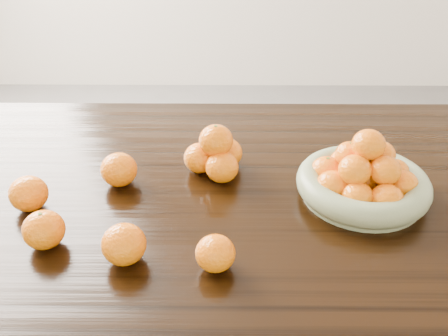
{
  "coord_description": "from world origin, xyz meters",
  "views": [
    {
      "loc": [
        0.05,
        -0.95,
        1.4
      ],
      "look_at": [
        0.05,
        -0.02,
        0.83
      ],
      "focal_mm": 40.0,
      "sensor_mm": 36.0,
      "label": 1
    }
  ],
  "objects_px": {
    "dining_table": "(205,224)",
    "orange_pyramid": "(216,154)",
    "fruit_bowl": "(363,180)",
    "loose_orange_0": "(44,230)"
  },
  "relations": [
    {
      "from": "dining_table",
      "to": "orange_pyramid",
      "type": "bearing_deg",
      "value": 73.54
    },
    {
      "from": "dining_table",
      "to": "fruit_bowl",
      "type": "distance_m",
      "value": 0.38
    },
    {
      "from": "dining_table",
      "to": "orange_pyramid",
      "type": "height_order",
      "value": "orange_pyramid"
    },
    {
      "from": "fruit_bowl",
      "to": "loose_orange_0",
      "type": "relative_size",
      "value": 3.61
    },
    {
      "from": "fruit_bowl",
      "to": "orange_pyramid",
      "type": "distance_m",
      "value": 0.35
    },
    {
      "from": "dining_table",
      "to": "fruit_bowl",
      "type": "height_order",
      "value": "fruit_bowl"
    },
    {
      "from": "fruit_bowl",
      "to": "loose_orange_0",
      "type": "bearing_deg",
      "value": -165.18
    },
    {
      "from": "fruit_bowl",
      "to": "loose_orange_0",
      "type": "height_order",
      "value": "fruit_bowl"
    },
    {
      "from": "dining_table",
      "to": "loose_orange_0",
      "type": "relative_size",
      "value": 24.21
    },
    {
      "from": "dining_table",
      "to": "orange_pyramid",
      "type": "distance_m",
      "value": 0.17
    }
  ]
}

